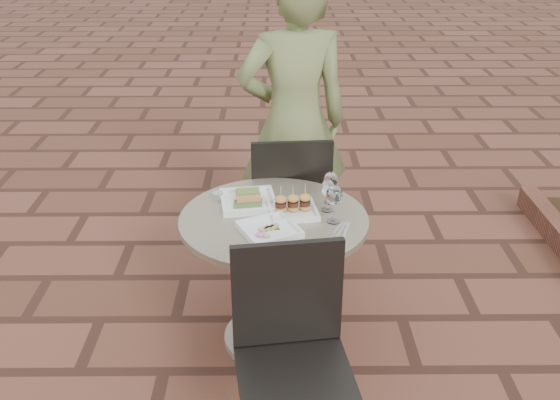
{
  "coord_description": "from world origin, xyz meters",
  "views": [
    {
      "loc": [
        -0.28,
        -2.37,
        2.12
      ],
      "look_at": [
        -0.26,
        0.24,
        0.82
      ],
      "focal_mm": 40.0,
      "sensor_mm": 36.0,
      "label": 1
    }
  ],
  "objects_px": {
    "cafe_table": "(274,261)",
    "plate_sliders": "(293,207)",
    "diner": "(294,124)",
    "chair_near": "(291,341)",
    "plate_salmon": "(248,200)",
    "plate_tuna": "(269,229)",
    "chair_far": "(290,198)"
  },
  "relations": [
    {
      "from": "diner",
      "to": "plate_sliders",
      "type": "relative_size",
      "value": 7.03
    },
    {
      "from": "diner",
      "to": "plate_sliders",
      "type": "xyz_separation_m",
      "value": [
        -0.02,
        -0.79,
        -0.14
      ]
    },
    {
      "from": "plate_tuna",
      "to": "chair_near",
      "type": "bearing_deg",
      "value": -80.63
    },
    {
      "from": "chair_far",
      "to": "chair_near",
      "type": "bearing_deg",
      "value": 84.97
    },
    {
      "from": "cafe_table",
      "to": "diner",
      "type": "distance_m",
      "value": 0.94
    },
    {
      "from": "plate_tuna",
      "to": "diner",
      "type": "bearing_deg",
      "value": 81.98
    },
    {
      "from": "chair_near",
      "to": "plate_salmon",
      "type": "xyz_separation_m",
      "value": [
        -0.19,
        0.83,
        0.2
      ]
    },
    {
      "from": "chair_far",
      "to": "plate_salmon",
      "type": "relative_size",
      "value": 3.06
    },
    {
      "from": "plate_sliders",
      "to": "diner",
      "type": "bearing_deg",
      "value": 88.2
    },
    {
      "from": "cafe_table",
      "to": "plate_tuna",
      "type": "bearing_deg",
      "value": -98.12
    },
    {
      "from": "chair_near",
      "to": "plate_sliders",
      "type": "height_order",
      "value": "chair_near"
    },
    {
      "from": "cafe_table",
      "to": "plate_sliders",
      "type": "distance_m",
      "value": 0.3
    },
    {
      "from": "chair_far",
      "to": "diner",
      "type": "bearing_deg",
      "value": -99.46
    },
    {
      "from": "cafe_table",
      "to": "chair_far",
      "type": "height_order",
      "value": "chair_far"
    },
    {
      "from": "chair_near",
      "to": "chair_far",
      "type": "bearing_deg",
      "value": 80.97
    },
    {
      "from": "plate_tuna",
      "to": "plate_sliders",
      "type": "bearing_deg",
      "value": 59.15
    },
    {
      "from": "plate_salmon",
      "to": "plate_tuna",
      "type": "bearing_deg",
      "value": -69.74
    },
    {
      "from": "chair_far",
      "to": "diner",
      "type": "height_order",
      "value": "diner"
    },
    {
      "from": "plate_salmon",
      "to": "plate_sliders",
      "type": "relative_size",
      "value": 1.18
    },
    {
      "from": "chair_far",
      "to": "plate_sliders",
      "type": "xyz_separation_m",
      "value": [
        -0.0,
        -0.53,
        0.21
      ]
    },
    {
      "from": "diner",
      "to": "plate_tuna",
      "type": "xyz_separation_m",
      "value": [
        -0.14,
        -0.98,
        -0.16
      ]
    },
    {
      "from": "cafe_table",
      "to": "plate_salmon",
      "type": "relative_size",
      "value": 2.96
    },
    {
      "from": "plate_tuna",
      "to": "chair_far",
      "type": "bearing_deg",
      "value": 81.1
    },
    {
      "from": "chair_near",
      "to": "plate_sliders",
      "type": "bearing_deg",
      "value": 80.22
    },
    {
      "from": "chair_far",
      "to": "plate_salmon",
      "type": "bearing_deg",
      "value": 59.43
    },
    {
      "from": "cafe_table",
      "to": "diner",
      "type": "height_order",
      "value": "diner"
    },
    {
      "from": "plate_sliders",
      "to": "plate_tuna",
      "type": "distance_m",
      "value": 0.22
    },
    {
      "from": "chair_near",
      "to": "diner",
      "type": "xyz_separation_m",
      "value": [
        0.05,
        1.52,
        0.35
      ]
    },
    {
      "from": "chair_near",
      "to": "plate_tuna",
      "type": "bearing_deg",
      "value": 91.4
    },
    {
      "from": "cafe_table",
      "to": "diner",
      "type": "xyz_separation_m",
      "value": [
        0.12,
        0.83,
        0.42
      ]
    },
    {
      "from": "plate_salmon",
      "to": "plate_tuna",
      "type": "distance_m",
      "value": 0.3
    },
    {
      "from": "chair_far",
      "to": "plate_salmon",
      "type": "height_order",
      "value": "chair_far"
    }
  ]
}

